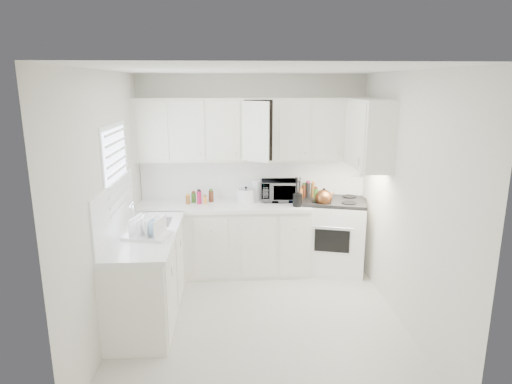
{
  "coord_description": "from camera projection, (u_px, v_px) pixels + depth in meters",
  "views": [
    {
      "loc": [
        -0.29,
        -4.27,
        2.47
      ],
      "look_at": [
        0.0,
        0.7,
        1.25
      ],
      "focal_mm": 31.03,
      "sensor_mm": 36.0,
      "label": 1
    }
  ],
  "objects": [
    {
      "name": "utensil_crock",
      "position": [
        298.0,
        191.0,
        5.6
      ],
      "size": [
        0.14,
        0.14,
        0.39
      ],
      "primitive_type": null,
      "rotation": [
        0.0,
        0.0,
        -0.05
      ],
      "color": "black",
      "rests_on": "countertop_back"
    },
    {
      "name": "upper_cabinets_back",
      "position": [
        253.0,
        160.0,
        5.78
      ],
      "size": [
        3.0,
        0.33,
        0.8
      ],
      "primitive_type": null,
      "color": "silver",
      "rests_on": "wall_back"
    },
    {
      "name": "sauce_right_5",
      "position": [
        317.0,
        194.0,
        5.9
      ],
      "size": [
        0.06,
        0.06,
        0.19
      ],
      "primitive_type": "cylinder",
      "color": "#396D24",
      "rests_on": "countertop_back"
    },
    {
      "name": "frying_pan",
      "position": [
        345.0,
        198.0,
        6.01
      ],
      "size": [
        0.29,
        0.43,
        0.04
      ],
      "primitive_type": null,
      "rotation": [
        0.0,
        0.0,
        -0.15
      ],
      "color": "black",
      "rests_on": "stove"
    },
    {
      "name": "sauce_right_2",
      "position": [
        304.0,
        193.0,
        5.95
      ],
      "size": [
        0.06,
        0.06,
        0.19
      ],
      "primitive_type": "cylinder",
      "color": "brown",
      "rests_on": "countertop_back"
    },
    {
      "name": "tea_kettle",
      "position": [
        324.0,
        197.0,
        5.66
      ],
      "size": [
        0.31,
        0.27,
        0.25
      ],
      "primitive_type": null,
      "rotation": [
        0.0,
        0.0,
        0.17
      ],
      "color": "brown",
      "rests_on": "stove"
    },
    {
      "name": "sink",
      "position": [
        151.0,
        212.0,
        4.96
      ],
      "size": [
        0.42,
        0.38,
        0.3
      ],
      "primitive_type": null,
      "color": "gray",
      "rests_on": "countertop_left"
    },
    {
      "name": "spice_left_1",
      "position": [
        194.0,
        199.0,
        5.75
      ],
      "size": [
        0.06,
        0.06,
        0.13
      ],
      "primitive_type": "cylinder",
      "color": "#396D24",
      "rests_on": "countertop_back"
    },
    {
      "name": "backsplash_left",
      "position": [
        115.0,
        208.0,
        4.57
      ],
      "size": [
        0.02,
        1.6,
        0.55
      ],
      "primitive_type": "cube",
      "color": "white",
      "rests_on": "wall_left"
    },
    {
      "name": "floor",
      "position": [
        260.0,
        320.0,
        4.75
      ],
      "size": [
        3.2,
        3.2,
        0.0
      ],
      "primitive_type": "plane",
      "color": "beige",
      "rests_on": "ground"
    },
    {
      "name": "countertop_left",
      "position": [
        146.0,
        235.0,
        4.65
      ],
      "size": [
        0.64,
        1.62,
        0.05
      ],
      "primitive_type": "cube",
      "color": "white",
      "rests_on": "lower_cabinets_left"
    },
    {
      "name": "wall_left",
      "position": [
        108.0,
        206.0,
        4.35
      ],
      "size": [
        0.0,
        3.2,
        3.2
      ],
      "primitive_type": "plane",
      "rotation": [
        1.57,
        0.0,
        1.57
      ],
      "color": "silver",
      "rests_on": "ground"
    },
    {
      "name": "sauce_right_3",
      "position": [
        309.0,
        194.0,
        5.9
      ],
      "size": [
        0.06,
        0.06,
        0.19
      ],
      "primitive_type": "cylinder",
      "color": "black",
      "rests_on": "countertop_back"
    },
    {
      "name": "spice_left_0",
      "position": [
        189.0,
        197.0,
        5.83
      ],
      "size": [
        0.06,
        0.06,
        0.13
      ],
      "primitive_type": "cylinder",
      "color": "#925B27",
      "rests_on": "countertop_back"
    },
    {
      "name": "upper_cabinets_right",
      "position": [
        367.0,
        168.0,
        5.26
      ],
      "size": [
        0.33,
        0.9,
        0.8
      ],
      "primitive_type": null,
      "color": "silver",
      "rests_on": "wall_right"
    },
    {
      "name": "paper_towel",
      "position": [
        256.0,
        190.0,
        5.91
      ],
      "size": [
        0.12,
        0.12,
        0.27
      ],
      "primitive_type": "cylinder",
      "color": "white",
      "rests_on": "countertop_back"
    },
    {
      "name": "spice_left_3",
      "position": [
        205.0,
        199.0,
        5.76
      ],
      "size": [
        0.06,
        0.06,
        0.13
      ],
      "primitive_type": "cylinder",
      "color": "orange",
      "rests_on": "countertop_back"
    },
    {
      "name": "backsplash_back",
      "position": [
        252.0,
        178.0,
        6.0
      ],
      "size": [
        2.98,
        0.02,
        0.55
      ],
      "primitive_type": "cube",
      "color": "white",
      "rests_on": "wall_back"
    },
    {
      "name": "sauce_right_0",
      "position": [
        296.0,
        193.0,
        5.95
      ],
      "size": [
        0.06,
        0.06,
        0.19
      ],
      "primitive_type": "cylinder",
      "color": "#B21745",
      "rests_on": "countertop_back"
    },
    {
      "name": "microwave",
      "position": [
        280.0,
        188.0,
        5.89
      ],
      "size": [
        0.51,
        0.3,
        0.34
      ],
      "primitive_type": "imported",
      "rotation": [
        0.0,
        0.0,
        -0.06
      ],
      "color": "gray",
      "rests_on": "countertop_back"
    },
    {
      "name": "stove",
      "position": [
        333.0,
        225.0,
        5.92
      ],
      "size": [
        0.97,
        0.86,
        1.26
      ],
      "primitive_type": null,
      "rotation": [
        0.0,
        0.0,
        -0.27
      ],
      "color": "white",
      "rests_on": "floor"
    },
    {
      "name": "window_blinds",
      "position": [
        117.0,
        174.0,
        4.63
      ],
      "size": [
        0.06,
        0.96,
        1.06
      ],
      "primitive_type": null,
      "color": "white",
      "rests_on": "wall_left"
    },
    {
      "name": "lower_cabinets_back",
      "position": [
        224.0,
        240.0,
        5.88
      ],
      "size": [
        2.22,
        0.6,
        0.9
      ],
      "primitive_type": null,
      "color": "silver",
      "rests_on": "floor"
    },
    {
      "name": "sauce_right_4",
      "position": [
        312.0,
        193.0,
        5.96
      ],
      "size": [
        0.06,
        0.06,
        0.19
      ],
      "primitive_type": "cylinder",
      "color": "#925B27",
      "rests_on": "countertop_back"
    },
    {
      "name": "spice_left_4",
      "position": [
        211.0,
        197.0,
        5.85
      ],
      "size": [
        0.06,
        0.06,
        0.13
      ],
      "primitive_type": "cylinder",
      "color": "brown",
      "rests_on": "countertop_back"
    },
    {
      "name": "wall_back",
      "position": [
        252.0,
        173.0,
        5.99
      ],
      "size": [
        3.0,
        0.0,
        3.0
      ],
      "primitive_type": "plane",
      "rotation": [
        1.57,
        0.0,
        0.0
      ],
      "color": "silver",
      "rests_on": "ground"
    },
    {
      "name": "countertop_back",
      "position": [
        224.0,
        206.0,
        5.76
      ],
      "size": [
        2.24,
        0.64,
        0.05
      ],
      "primitive_type": "cube",
      "color": "white",
      "rests_on": "lower_cabinets_back"
    },
    {
      "name": "wall_front",
      "position": [
        276.0,
        268.0,
        2.89
      ],
      "size": [
        3.0,
        0.0,
        3.0
      ],
      "primitive_type": "plane",
      "rotation": [
        -1.57,
        0.0,
        0.0
      ],
      "color": "silver",
      "rests_on": "ground"
    },
    {
      "name": "wall_right",
      "position": [
        406.0,
        201.0,
        4.52
      ],
      "size": [
        0.0,
        3.2,
        3.2
      ],
      "primitive_type": "plane",
      "rotation": [
        1.57,
        0.0,
        -1.57
      ],
      "color": "silver",
      "rests_on": "ground"
    },
    {
      "name": "dish_rack",
      "position": [
        147.0,
        226.0,
        4.48
      ],
      "size": [
        0.51,
        0.43,
        0.24
      ],
      "primitive_type": null,
      "rotation": [
        0.0,
        0.0,
        -0.24
      ],
      "color": "white",
      "rests_on": "countertop_left"
    },
    {
      "name": "sauce_right_1",
      "position": [
        300.0,
        194.0,
        5.89
      ],
      "size": [
        0.06,
        0.06,
        0.19
      ],
      "primitive_type": "cylinder",
      "color": "orange",
      "rests_on": "countertop_back"
    },
    {
      "name": "ceiling",
      "position": [
        260.0,
        70.0,
        4.13
      ],
      "size": [
        3.2,
        3.2,
        0.0
      ],
      "primitive_type": "plane",
      "rotation": [
        3.14,
        0.0,
        0.0
      ],
      "color": "white",
      "rests_on": "ground"
    },
    {
      "name": "lower_cabinets_left",
      "position": [
        148.0,
        276.0,
        4.77
      ],
      "size": [
        0.6,
        1.6,
        0.9
      ],
      "primitive_type": null,
      "color": "silver",
      "rests_on": "floor"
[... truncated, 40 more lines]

